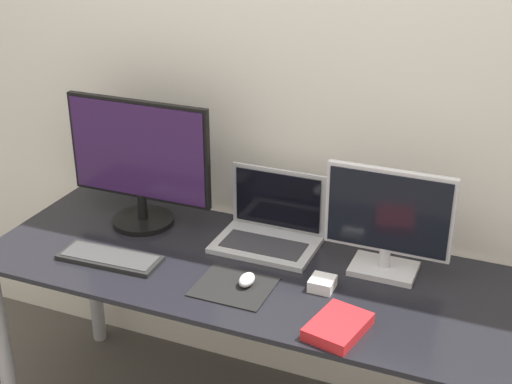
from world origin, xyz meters
name	(u,v)px	position (x,y,z in m)	size (l,w,h in m)	color
wall_back	(292,80)	(0.00, 0.75, 1.25)	(7.00, 0.05, 2.50)	silver
desk	(247,296)	(0.00, 0.34, 0.60)	(1.81, 0.69, 0.72)	black
monitor_left	(139,161)	(-0.49, 0.49, 0.96)	(0.56, 0.23, 0.48)	black
monitor_right	(388,221)	(0.43, 0.49, 0.90)	(0.41, 0.15, 0.36)	silver
laptop	(271,226)	(0.01, 0.54, 0.78)	(0.35, 0.25, 0.25)	#ADADB2
keyboard	(110,258)	(-0.45, 0.21, 0.72)	(0.36, 0.14, 0.02)	black
mousepad	(234,287)	(0.01, 0.21, 0.72)	(0.24, 0.21, 0.00)	black
mouse	(247,280)	(0.05, 0.23, 0.74)	(0.05, 0.07, 0.04)	silver
book	(338,327)	(0.38, 0.11, 0.73)	(0.17, 0.22, 0.04)	red
power_brick	(322,284)	(0.27, 0.31, 0.73)	(0.08, 0.08, 0.04)	white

